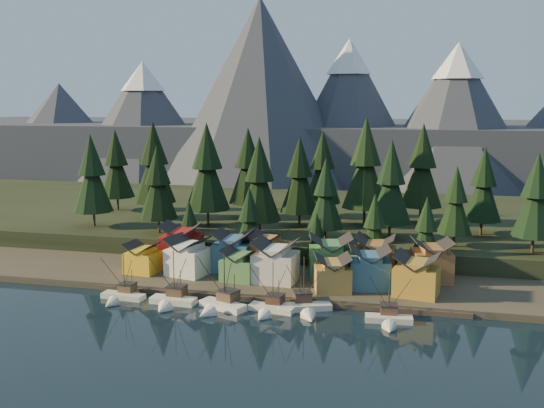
% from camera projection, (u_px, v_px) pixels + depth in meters
% --- Properties ---
extents(ground, '(500.00, 500.00, 0.00)m').
position_uv_depth(ground, '(255.00, 329.00, 112.64)').
color(ground, black).
rests_on(ground, ground).
extents(shore_strip, '(400.00, 50.00, 1.50)m').
position_uv_depth(shore_strip, '(296.00, 268.00, 150.89)').
color(shore_strip, '#39352A').
rests_on(shore_strip, ground).
extents(hillside, '(420.00, 100.00, 6.00)m').
position_uv_depth(hillside, '(325.00, 221.00, 198.48)').
color(hillside, black).
rests_on(hillside, ground).
extents(dock, '(80.00, 4.00, 1.00)m').
position_uv_depth(dock, '(275.00, 298.00, 128.38)').
color(dock, '#4B4135').
rests_on(dock, ground).
extents(mountain_ridge, '(560.00, 190.00, 90.00)m').
position_uv_depth(mountain_ridge, '(353.00, 132.00, 314.15)').
color(mountain_ridge, '#474C5B').
rests_on(mountain_ridge, ground).
extents(boat_0, '(9.92, 10.66, 11.02)m').
position_uv_depth(boat_0, '(120.00, 291.00, 128.50)').
color(boat_0, beige).
rests_on(boat_0, ground).
extents(boat_1, '(10.03, 10.86, 12.60)m').
position_uv_depth(boat_1, '(171.00, 293.00, 125.30)').
color(boat_1, silver).
rests_on(boat_1, ground).
extents(boat_2, '(10.75, 11.40, 12.91)m').
position_uv_depth(boat_2, '(219.00, 298.00, 122.21)').
color(boat_2, white).
rests_on(boat_2, ground).
extents(boat_3, '(9.90, 10.49, 11.30)m').
position_uv_depth(boat_3, '(270.00, 302.00, 120.76)').
color(boat_3, silver).
rests_on(boat_3, ground).
extents(boat_4, '(11.68, 12.10, 12.14)m').
position_uv_depth(boat_4, '(305.00, 301.00, 121.21)').
color(boat_4, silver).
rests_on(boat_4, ground).
extents(boat_5, '(9.44, 10.15, 11.19)m').
position_uv_depth(boat_5, '(389.00, 313.00, 114.79)').
color(boat_5, beige).
rests_on(boat_5, ground).
extents(house_front_0, '(7.95, 7.60, 7.23)m').
position_uv_depth(house_front_0, '(143.00, 257.00, 143.72)').
color(house_front_0, gold).
rests_on(house_front_0, shore_strip).
extents(house_front_1, '(10.30, 10.04, 8.99)m').
position_uv_depth(house_front_1, '(188.00, 255.00, 141.82)').
color(house_front_1, white).
rests_on(house_front_1, shore_strip).
extents(house_front_2, '(8.30, 8.36, 7.35)m').
position_uv_depth(house_front_2, '(240.00, 263.00, 137.88)').
color(house_front_2, '#508749').
rests_on(house_front_2, shore_strip).
extents(house_front_3, '(9.87, 9.46, 9.53)m').
position_uv_depth(house_front_3, '(276.00, 260.00, 136.42)').
color(house_front_3, silver).
rests_on(house_front_3, shore_strip).
extents(house_front_4, '(9.30, 9.73, 7.71)m').
position_uv_depth(house_front_4, '(332.00, 272.00, 129.95)').
color(house_front_4, '#AA823C').
rests_on(house_front_4, shore_strip).
extents(house_front_5, '(9.97, 9.35, 9.10)m').
position_uv_depth(house_front_5, '(369.00, 266.00, 131.74)').
color(house_front_5, '#345F7B').
rests_on(house_front_5, shore_strip).
extents(house_front_6, '(10.20, 9.80, 8.88)m').
position_uv_depth(house_front_6, '(417.00, 273.00, 126.80)').
color(house_front_6, '#AA822B').
rests_on(house_front_6, shore_strip).
extents(house_back_0, '(10.53, 10.20, 10.44)m').
position_uv_depth(house_back_0, '(182.00, 243.00, 150.70)').
color(house_back_0, maroon).
rests_on(house_back_0, shore_strip).
extents(house_back_1, '(8.77, 8.87, 9.62)m').
position_uv_depth(house_back_1, '(233.00, 250.00, 145.34)').
color(house_back_1, '#396387').
rests_on(house_back_1, shore_strip).
extents(house_back_2, '(10.18, 9.57, 9.58)m').
position_uv_depth(house_back_2, '(266.00, 249.00, 145.80)').
color(house_back_2, '#A8703B').
rests_on(house_back_2, shore_strip).
extents(house_back_3, '(11.27, 10.46, 9.81)m').
position_uv_depth(house_back_3, '(331.00, 255.00, 140.04)').
color(house_back_3, '#468149').
rests_on(house_back_3, shore_strip).
extents(house_back_4, '(9.14, 8.79, 9.68)m').
position_uv_depth(house_back_4, '(375.00, 255.00, 140.16)').
color(house_back_4, olive).
rests_on(house_back_4, shore_strip).
extents(house_back_5, '(9.93, 10.01, 9.52)m').
position_uv_depth(house_back_5, '(432.00, 259.00, 136.82)').
color(house_back_5, '#935D34').
rests_on(house_back_5, shore_strip).
extents(tree_hill_0, '(11.47, 11.47, 26.71)m').
position_uv_depth(tree_hill_0, '(92.00, 176.00, 173.16)').
color(tree_hill_0, '#332319').
rests_on(tree_hill_0, hillside).
extents(tree_hill_1, '(12.85, 12.85, 29.93)m').
position_uv_depth(tree_hill_1, '(154.00, 165.00, 185.49)').
color(tree_hill_1, '#332319').
rests_on(tree_hill_1, hillside).
extents(tree_hill_2, '(10.42, 10.42, 24.28)m').
position_uv_depth(tree_hill_2, '(158.00, 185.00, 164.55)').
color(tree_hill_2, '#332319').
rests_on(tree_hill_2, hillside).
extents(tree_hill_3, '(12.86, 12.86, 29.95)m').
position_uv_depth(tree_hill_3, '(207.00, 170.00, 173.27)').
color(tree_hill_3, '#332319').
rests_on(tree_hill_3, hillside).
extents(tree_hill_4, '(12.03, 12.03, 28.02)m').
position_uv_depth(tree_hill_4, '(248.00, 169.00, 186.03)').
color(tree_hill_4, '#332319').
rests_on(tree_hill_4, hillside).
extents(tree_hill_5, '(11.51, 11.51, 26.82)m').
position_uv_depth(tree_hill_5, '(259.00, 182.00, 159.88)').
color(tree_hill_5, '#332319').
rests_on(tree_hill_5, hillside).
extents(tree_hill_6, '(11.21, 11.21, 26.13)m').
position_uv_depth(tree_hill_6, '(300.00, 178.00, 172.52)').
color(tree_hill_6, '#332319').
rests_on(tree_hill_6, hillside).
extents(tree_hill_7, '(9.38, 9.38, 21.85)m').
position_uv_depth(tree_hill_7, '(326.00, 196.00, 154.33)').
color(tree_hill_7, '#332319').
rests_on(tree_hill_7, hillside).
extents(tree_hill_8, '(13.50, 13.50, 31.45)m').
position_uv_depth(tree_hill_8, '(365.00, 167.00, 174.66)').
color(tree_hill_8, '#332319').
rests_on(tree_hill_8, hillside).
extents(tree_hill_9, '(11.26, 11.26, 26.23)m').
position_uv_depth(tree_hill_9, '(391.00, 185.00, 157.01)').
color(tree_hill_9, '#332319').
rests_on(tree_hill_9, hillside).
extents(tree_hill_10, '(12.69, 12.69, 29.56)m').
position_uv_depth(tree_hill_10, '(422.00, 169.00, 178.87)').
color(tree_hill_10, '#332319').
rests_on(tree_hill_10, hillside).
extents(tree_hill_11, '(8.71, 8.71, 20.28)m').
position_uv_depth(tree_hill_11, '(456.00, 203.00, 149.12)').
color(tree_hill_11, '#332319').
rests_on(tree_hill_11, hillside).
extents(tree_hill_12, '(10.26, 10.26, 23.90)m').
position_uv_depth(tree_hill_12, '(483.00, 187.00, 162.32)').
color(tree_hill_12, '#332319').
rests_on(tree_hill_12, hillside).
extents(tree_hill_13, '(10.35, 10.35, 24.11)m').
position_uv_depth(tree_hill_13, '(536.00, 198.00, 142.76)').
color(tree_hill_13, '#332319').
rests_on(tree_hill_13, hillside).
extents(tree_hill_15, '(11.60, 11.60, 27.03)m').
position_uv_depth(tree_hill_15, '(323.00, 170.00, 187.84)').
color(tree_hill_15, '#332319').
rests_on(tree_hill_15, hillside).
extents(tree_hill_16, '(11.50, 11.50, 26.80)m').
position_uv_depth(tree_hill_16, '(116.00, 166.00, 199.46)').
color(tree_hill_16, '#332319').
rests_on(tree_hill_16, hillside).
extents(tree_shore_0, '(6.56, 6.56, 15.28)m').
position_uv_depth(tree_shore_0, '(190.00, 227.00, 155.73)').
color(tree_shore_0, '#332319').
rests_on(tree_shore_0, shore_strip).
extents(tree_shore_1, '(8.31, 8.31, 19.35)m').
position_uv_depth(tree_shore_1, '(249.00, 221.00, 151.72)').
color(tree_shore_1, '#332319').
rests_on(tree_shore_1, shore_strip).
extents(tree_shore_2, '(5.85, 5.85, 13.62)m').
position_uv_depth(tree_shore_2, '(316.00, 237.00, 148.39)').
color(tree_shore_2, '#332319').
rests_on(tree_shore_2, shore_strip).
extents(tree_shore_3, '(8.08, 8.08, 18.82)m').
position_uv_depth(tree_shore_3, '(374.00, 228.00, 144.73)').
color(tree_shore_3, '#332319').
rests_on(tree_shore_3, shore_strip).
extents(tree_shore_4, '(7.95, 7.95, 18.51)m').
position_uv_depth(tree_shore_4, '(426.00, 231.00, 142.03)').
color(tree_shore_4, '#332319').
rests_on(tree_shore_4, shore_strip).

